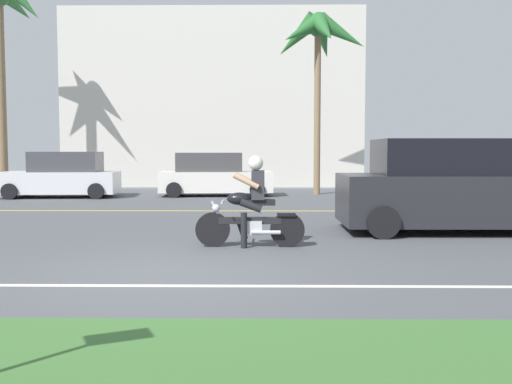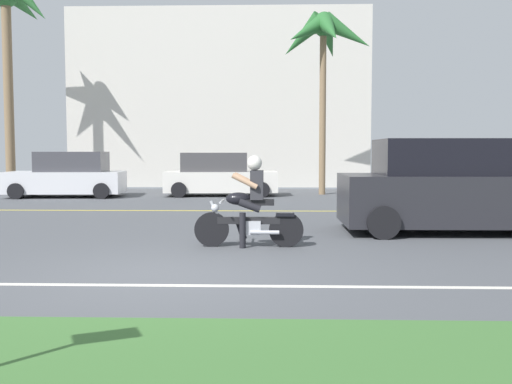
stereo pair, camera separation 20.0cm
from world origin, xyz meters
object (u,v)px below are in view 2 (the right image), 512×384
object	(u,v)px
motorcyclist	(250,208)
suv_nearby	(457,187)
palm_tree_0	(7,15)
parked_car_0	(68,176)
palm_tree_1	(323,39)
parked_car_1	(219,176)

from	to	relation	value
motorcyclist	suv_nearby	xyz separation A→B (m)	(4.21, 2.00, 0.26)
motorcyclist	suv_nearby	size ratio (longest dim) A/B	0.39
palm_tree_0	parked_car_0	bearing A→B (deg)	-38.52
palm_tree_1	parked_car_0	bearing A→B (deg)	-170.83
motorcyclist	parked_car_1	world-z (taller)	parked_car_1
suv_nearby	palm_tree_0	bearing A→B (deg)	141.95
parked_car_0	parked_car_1	distance (m)	5.51
parked_car_1	palm_tree_1	xyz separation A→B (m)	(3.90, 0.76, 5.17)
parked_car_0	palm_tree_1	xyz separation A→B (m)	(9.37, 1.51, 5.15)
parked_car_1	palm_tree_0	size ratio (longest dim) A/B	0.49
suv_nearby	palm_tree_0	distance (m)	19.55
palm_tree_0	suv_nearby	bearing A→B (deg)	-38.05
motorcyclist	palm_tree_0	xyz separation A→B (m)	(-10.38, 13.42, 6.48)
parked_car_0	palm_tree_1	distance (m)	10.80
suv_nearby	palm_tree_1	distance (m)	11.63
motorcyclist	parked_car_0	world-z (taller)	parked_car_0
suv_nearby	parked_car_0	size ratio (longest dim) A/B	1.15
parked_car_0	palm_tree_0	world-z (taller)	palm_tree_0
parked_car_0	palm_tree_0	bearing A→B (deg)	141.48
motorcyclist	suv_nearby	world-z (taller)	suv_nearby
palm_tree_1	motorcyclist	bearing A→B (deg)	-100.43
palm_tree_0	palm_tree_1	bearing A→B (deg)	-4.97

